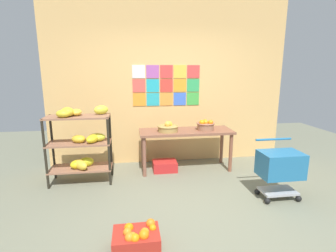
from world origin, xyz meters
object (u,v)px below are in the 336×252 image
Objects in this scene: fruit_basket_back_left at (168,127)px; shopping_cart at (280,167)px; display_table at (186,136)px; fruit_basket_right at (205,125)px; banana_shelf_unit at (81,140)px; orange_crate_foreground at (137,240)px; produce_crate_under_table at (165,166)px.

fruit_basket_back_left reaches higher than shopping_cart.
fruit_basket_right is (0.33, -0.03, 0.18)m from display_table.
fruit_basket_right is 0.65m from fruit_basket_back_left.
orange_crate_foreground is at bearing -65.35° from banana_shelf_unit.
orange_crate_foreground is (-1.24, -1.96, -0.67)m from fruit_basket_right.
fruit_basket_back_left is at bearing -174.08° from display_table.
shopping_cart is (1.93, 0.77, 0.34)m from orange_crate_foreground.
banana_shelf_unit reaches higher than orange_crate_foreground.
orange_crate_foreground reaches higher than produce_crate_under_table.
orange_crate_foreground is 0.57× the size of shopping_cart.
banana_shelf_unit is at bearing -168.64° from produce_crate_under_table.
banana_shelf_unit is at bearing -170.14° from display_table.
fruit_basket_back_left reaches higher than orange_crate_foreground.
fruit_basket_back_left is (-0.32, -0.03, 0.16)m from display_table.
fruit_basket_right reaches higher than produce_crate_under_table.
display_table is 3.88× the size of produce_crate_under_table.
banana_shelf_unit is 2.86m from shopping_cart.
display_table is 0.36m from fruit_basket_back_left.
produce_crate_under_table is (1.31, 0.26, -0.59)m from banana_shelf_unit.
orange_crate_foreground is at bearing -105.25° from produce_crate_under_table.
shopping_cart is at bearing -40.21° from produce_crate_under_table.
produce_crate_under_table is at bearing 137.91° from shopping_cart.
fruit_basket_right reaches higher than display_table.
banana_shelf_unit is at bearing -169.24° from fruit_basket_back_left.
orange_crate_foreground is (0.78, -1.69, -0.56)m from banana_shelf_unit.
produce_crate_under_table is at bearing -179.83° from fruit_basket_right.
display_table is at bearing 5.92° from fruit_basket_back_left.
shopping_cart reaches higher than orange_crate_foreground.
produce_crate_under_table is at bearing 175.97° from fruit_basket_back_left.
fruit_basket_back_left is (1.36, 0.26, 0.09)m from banana_shelf_unit.
display_table is 0.64m from produce_crate_under_table.
fruit_basket_back_left is 1.81m from shopping_cart.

